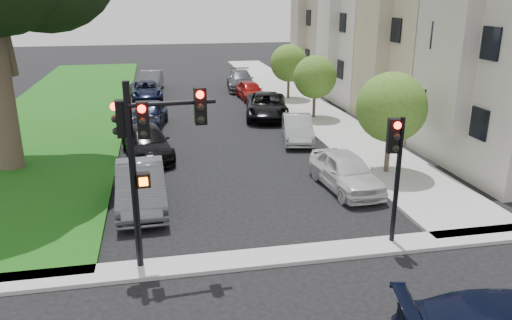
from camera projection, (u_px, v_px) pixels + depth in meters
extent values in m
plane|color=black|center=(296.00, 298.00, 12.40)|extent=(140.00, 140.00, 0.00)
cube|color=#195716|center=(67.00, 108.00, 33.04)|extent=(8.00, 44.00, 0.12)
cube|color=#A0A0A0|center=(296.00, 99.00, 35.98)|extent=(3.50, 44.00, 0.12)
cube|color=#A0A0A0|center=(277.00, 257.00, 14.24)|extent=(60.00, 1.00, 0.12)
cube|color=gray|center=(452.00, 65.00, 20.05)|extent=(0.70, 2.20, 5.50)
cube|color=black|center=(462.00, 39.00, 19.79)|extent=(0.08, 3.60, 6.00)
cube|color=gray|center=(440.00, 36.00, 27.59)|extent=(7.00, 7.40, 10.00)
cube|color=gray|center=(374.00, 47.00, 27.03)|extent=(0.70, 2.20, 5.50)
cube|color=black|center=(381.00, 28.00, 26.77)|extent=(0.08, 3.60, 6.00)
cube|color=#A3988B|center=(381.00, 28.00, 34.58)|extent=(7.00, 7.40, 10.00)
cube|color=#A3988B|center=(328.00, 36.00, 34.01)|extent=(0.70, 2.20, 5.50)
cube|color=black|center=(333.00, 21.00, 33.76)|extent=(0.08, 3.60, 6.00)
cube|color=#ABA59C|center=(343.00, 23.00, 41.56)|extent=(7.00, 7.40, 10.00)
cube|color=#ABA59C|center=(298.00, 30.00, 41.00)|extent=(0.70, 2.20, 5.50)
cube|color=black|center=(302.00, 17.00, 40.74)|extent=(0.08, 3.60, 6.00)
cylinder|color=brown|center=(388.00, 151.00, 20.72)|extent=(0.20, 0.20, 2.04)
sphere|color=#3D621D|center=(391.00, 107.00, 20.14)|extent=(2.86, 2.86, 2.86)
cylinder|color=brown|center=(314.00, 104.00, 30.09)|extent=(0.18, 0.18, 1.83)
sphere|color=#3D621D|center=(315.00, 77.00, 29.58)|extent=(2.56, 2.56, 2.56)
cylinder|color=brown|center=(288.00, 87.00, 35.70)|extent=(0.19, 0.19, 1.88)
sphere|color=#3D621D|center=(289.00, 63.00, 35.17)|extent=(2.63, 2.63, 2.63)
cylinder|color=black|center=(134.00, 181.00, 12.92)|extent=(0.19, 0.19, 5.18)
cylinder|color=black|center=(172.00, 103.00, 12.50)|extent=(2.19, 0.26, 0.12)
cube|color=black|center=(143.00, 120.00, 12.49)|extent=(0.32, 0.28, 0.95)
cube|color=black|center=(200.00, 106.00, 12.66)|extent=(0.32, 0.28, 0.95)
cube|color=black|center=(121.00, 119.00, 12.62)|extent=(0.28, 0.32, 0.95)
sphere|color=#FF0C05|center=(142.00, 109.00, 12.25)|extent=(0.20, 0.20, 0.20)
sphere|color=black|center=(144.00, 134.00, 12.45)|extent=(0.20, 0.20, 0.20)
cube|color=black|center=(144.00, 180.00, 12.97)|extent=(0.36, 0.27, 0.38)
cube|color=#FF5905|center=(143.00, 182.00, 12.84)|extent=(0.22, 0.03, 0.22)
cylinder|color=black|center=(397.00, 183.00, 14.51)|extent=(0.17, 0.17, 3.93)
cube|color=black|center=(393.00, 136.00, 14.00)|extent=(0.36, 0.33, 0.98)
sphere|color=#FF0C05|center=(397.00, 125.00, 13.76)|extent=(0.21, 0.21, 0.21)
imported|color=silver|center=(346.00, 171.00, 19.19)|extent=(2.03, 4.36, 1.45)
imported|color=#999BA0|center=(297.00, 128.00, 25.59)|extent=(2.17, 4.24, 1.33)
imported|color=black|center=(267.00, 106.00, 30.50)|extent=(3.41, 5.72, 1.49)
imported|color=maroon|center=(250.00, 90.00, 35.89)|extent=(1.76, 3.94, 1.32)
imported|color=#3F4247|center=(240.00, 80.00, 39.66)|extent=(2.57, 5.28, 1.48)
imported|color=#3F4247|center=(141.00, 186.00, 17.54)|extent=(1.82, 4.79, 1.56)
imported|color=black|center=(147.00, 142.00, 23.02)|extent=(2.70, 5.10, 1.41)
imported|color=black|center=(148.00, 114.00, 28.30)|extent=(2.50, 4.64, 1.50)
imported|color=black|center=(146.00, 90.00, 35.97)|extent=(2.46, 4.75, 1.28)
imported|color=#3F4247|center=(150.00, 81.00, 39.08)|extent=(2.13, 4.80, 1.53)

